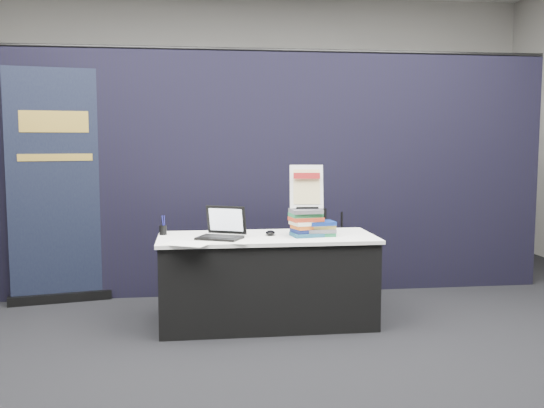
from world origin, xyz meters
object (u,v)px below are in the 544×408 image
(book_stack_short, at_px, (321,229))
(stacking_chair, at_px, (327,248))
(pullup_banner, at_px, (57,200))
(laptop, at_px, (219,231))
(book_stack_tall, at_px, (307,223))
(display_table, at_px, (267,280))
(info_sign, at_px, (306,187))

(book_stack_short, bearing_deg, stacking_chair, 74.23)
(pullup_banner, relative_size, stacking_chair, 2.58)
(laptop, xyz_separation_m, book_stack_tall, (0.73, 0.02, 0.05))
(display_table, relative_size, info_sign, 4.80)
(book_stack_tall, relative_size, stacking_chair, 0.32)
(display_table, distance_m, book_stack_short, 0.62)
(display_table, relative_size, book_stack_short, 7.67)
(book_stack_tall, height_order, stacking_chair, book_stack_tall)
(display_table, height_order, pullup_banner, pullup_banner)
(display_table, bearing_deg, book_stack_tall, -10.56)
(book_stack_tall, height_order, book_stack_short, book_stack_tall)
(book_stack_short, xyz_separation_m, info_sign, (-0.11, 0.03, 0.34))
(pullup_banner, distance_m, stacking_chair, 2.63)
(display_table, xyz_separation_m, stacking_chair, (0.71, 0.87, 0.10))
(book_stack_short, height_order, stacking_chair, book_stack_short)
(pullup_banner, bearing_deg, stacking_chair, -12.97)
(book_stack_tall, xyz_separation_m, book_stack_short, (0.11, -0.00, -0.05))
(laptop, bearing_deg, book_stack_tall, 26.64)
(display_table, height_order, book_stack_tall, book_stack_tall)
(book_stack_tall, distance_m, book_stack_short, 0.13)
(stacking_chair, bearing_deg, book_stack_tall, -131.74)
(info_sign, bearing_deg, book_stack_short, -9.91)
(display_table, xyz_separation_m, book_stack_short, (0.44, -0.06, 0.44))
(laptop, distance_m, stacking_chair, 1.49)
(info_sign, bearing_deg, display_table, -178.47)
(display_table, relative_size, book_stack_tall, 6.65)
(pullup_banner, bearing_deg, book_stack_tall, -35.84)
(stacking_chair, bearing_deg, info_sign, -132.42)
(book_stack_short, relative_size, info_sign, 0.63)
(stacking_chair, bearing_deg, pullup_banner, 158.68)
(info_sign, distance_m, stacking_chair, 1.19)
(display_table, bearing_deg, laptop, -168.49)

